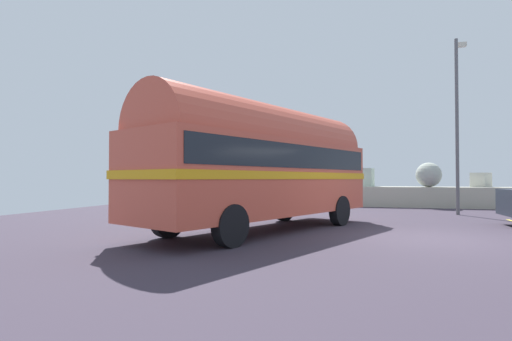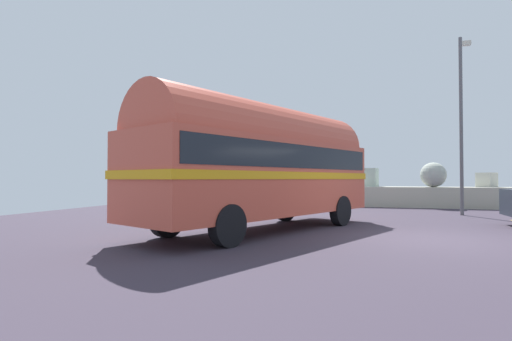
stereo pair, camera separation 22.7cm
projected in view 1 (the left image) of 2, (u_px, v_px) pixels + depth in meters
The scene contains 4 objects.
ground at pixel (429, 239), 9.78m from camera, with size 32.00×26.00×0.02m.
breakwater at pixel (397, 193), 21.12m from camera, with size 31.36×2.50×2.46m.
vintage_coach at pixel (264, 161), 11.30m from camera, with size 5.66×8.82×3.70m.
lamp_post at pixel (457, 117), 16.38m from camera, with size 0.59×0.74×7.49m.
Camera 1 is at (-1.60, -10.62, 1.54)m, focal length 27.12 mm.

